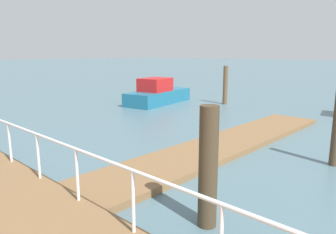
{
  "coord_description": "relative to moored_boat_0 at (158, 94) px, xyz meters",
  "views": [
    {
      "loc": [
        -6.18,
        4.39,
        3.24
      ],
      "look_at": [
        0.35,
        10.51,
        1.43
      ],
      "focal_mm": 34.03,
      "sensor_mm": 36.0,
      "label": 1
    }
  ],
  "objects": [
    {
      "name": "dock_piling_2",
      "position": [
        2.74,
        -3.37,
        0.61
      ],
      "size": [
        0.29,
        0.29,
        2.44
      ],
      "primitive_type": "cylinder",
      "color": "brown",
      "rests_on": "ground_plane"
    },
    {
      "name": "dock_piling_1",
      "position": [
        -9.98,
        -11.3,
        0.55
      ],
      "size": [
        0.36,
        0.36,
        2.33
      ],
      "primitive_type": "cylinder",
      "color": "#473826",
      "rests_on": "ground_plane"
    },
    {
      "name": "ground_plane",
      "position": [
        -8.37,
        1.04,
        -0.61
      ],
      "size": [
        300.0,
        300.0,
        0.0
      ],
      "primitive_type": "plane",
      "color": "slate"
    },
    {
      "name": "floating_dock",
      "position": [
        -5.55,
        -8.67,
        -0.52
      ],
      "size": [
        12.63,
        2.0,
        0.18
      ],
      "primitive_type": "cube",
      "color": "olive",
      "rests_on": "ground_plane"
    },
    {
      "name": "moored_boat_0",
      "position": [
        0.0,
        0.0,
        0.0
      ],
      "size": [
        5.35,
        2.85,
        1.66
      ],
      "color": "#1E6B8C",
      "rests_on": "ground_plane"
    },
    {
      "name": "boardwalk_railing",
      "position": [
        -11.52,
        -10.97,
        0.63
      ],
      "size": [
        0.06,
        23.17,
        1.08
      ],
      "color": "white",
      "rests_on": "boardwalk"
    }
  ]
}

